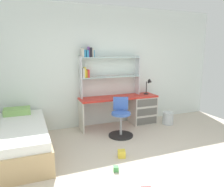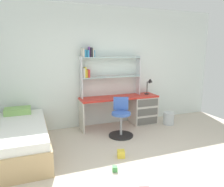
% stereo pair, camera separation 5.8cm
% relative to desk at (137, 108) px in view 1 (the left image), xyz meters
% --- Properties ---
extents(ground_plane, '(6.02, 6.22, 0.02)m').
position_rel_desk_xyz_m(ground_plane, '(-0.73, -2.33, -0.40)').
color(ground_plane, beige).
extents(room_shell, '(6.02, 6.22, 2.80)m').
position_rel_desk_xyz_m(room_shell, '(-2.02, -1.04, 1.01)').
color(room_shell, silver).
rests_on(room_shell, ground_plane).
extents(desk, '(1.87, 0.51, 0.72)m').
position_rel_desk_xyz_m(desk, '(0.00, 0.00, 0.00)').
color(desk, red).
rests_on(desk, ground_plane).
extents(bookshelf_hutch, '(1.45, 0.22, 1.15)m').
position_rel_desk_xyz_m(bookshelf_hutch, '(-0.85, 0.14, 1.01)').
color(bookshelf_hutch, silver).
rests_on(bookshelf_hutch, desk).
extents(desk_lamp, '(0.20, 0.17, 0.38)m').
position_rel_desk_xyz_m(desk_lamp, '(0.34, -0.00, 0.58)').
color(desk_lamp, black).
rests_on(desk_lamp, desk).
extents(swivel_chair, '(0.52, 0.52, 0.81)m').
position_rel_desk_xyz_m(swivel_chair, '(-0.69, -0.59, -0.07)').
color(swivel_chair, black).
rests_on(swivel_chair, ground_plane).
extents(bed_platform, '(1.02, 1.96, 0.65)m').
position_rel_desk_xyz_m(bed_platform, '(-2.70, -0.71, -0.13)').
color(bed_platform, tan).
rests_on(bed_platform, ground_plane).
extents(waste_bin, '(0.26, 0.26, 0.30)m').
position_rel_desk_xyz_m(waste_bin, '(0.69, -0.35, -0.24)').
color(waste_bin, silver).
rests_on(waste_bin, ground_plane).
extents(toy_block_yellow_0, '(0.15, 0.15, 0.12)m').
position_rel_desk_xyz_m(toy_block_yellow_0, '(-1.07, -1.48, -0.33)').
color(toy_block_yellow_0, gold).
rests_on(toy_block_yellow_0, ground_plane).
extents(toy_block_green_1, '(0.10, 0.10, 0.08)m').
position_rel_desk_xyz_m(toy_block_green_1, '(-1.33, -1.85, -0.36)').
color(toy_block_green_1, '#479E51').
rests_on(toy_block_green_1, ground_plane).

